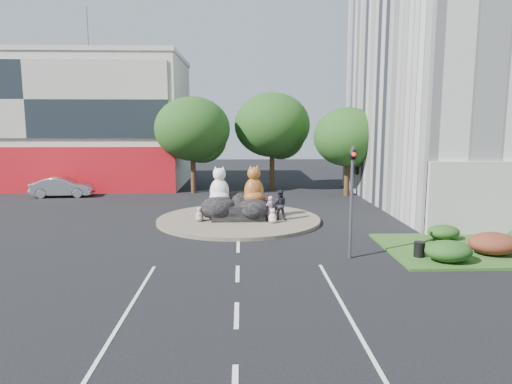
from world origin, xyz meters
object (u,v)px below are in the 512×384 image
kitten_calico (199,214)px  parked_car (62,187)px  pedestrian_dark (280,205)px  kitten_white (273,215)px  pedestrian_pink (270,209)px  cat_white (219,185)px  cat_tabby (254,184)px  litter_bin (419,249)px

kitten_calico → parked_car: (-12.21, 10.84, 0.15)m
pedestrian_dark → parked_car: 20.03m
kitten_white → pedestrian_pink: bearing=94.7°
cat_white → cat_tabby: 2.11m
pedestrian_pink → litter_bin: pedestrian_pink is taller
parked_car → pedestrian_dark: bearing=-125.9°
cat_tabby → litter_bin: size_ratio=3.52×
kitten_white → litter_bin: (6.04, -6.84, -0.19)m
kitten_white → pedestrian_dark: (0.49, 0.91, 0.46)m
cat_tabby → litter_bin: 11.10m
cat_tabby → pedestrian_pink: cat_tabby is taller
cat_tabby → kitten_calico: 3.77m
parked_car → cat_tabby: bearing=-126.9°
pedestrian_pink → pedestrian_dark: pedestrian_dark is taller
cat_white → kitten_calico: (-1.16, -0.98, -1.60)m
pedestrian_dark → kitten_calico: bearing=12.0°
pedestrian_pink → pedestrian_dark: size_ratio=0.82×
kitten_calico → litter_bin: (10.37, -7.45, -0.20)m
pedestrian_dark → litter_bin: size_ratio=2.70×
litter_bin → pedestrian_pink: bearing=129.9°
kitten_calico → pedestrian_dark: size_ratio=0.50×
kitten_calico → kitten_white: (4.33, -0.62, -0.00)m
cat_tabby → pedestrian_dark: 2.03m
kitten_calico → pedestrian_dark: pedestrian_dark is taller
cat_tabby → pedestrian_dark: bearing=-48.9°
litter_bin → cat_white: bearing=137.5°
pedestrian_pink → cat_white: bearing=-60.1°
kitten_calico → parked_car: size_ratio=0.19×
pedestrian_pink → parked_car: 19.70m
cat_white → kitten_calico: cat_white is taller
cat_tabby → pedestrian_pink: bearing=-73.8°
cat_white → litter_bin: bearing=-34.6°
pedestrian_pink → parked_car: bearing=-74.6°
pedestrian_pink → litter_bin: bearing=88.9°
kitten_calico → kitten_white: kitten_calico is taller
kitten_calico → cat_white: bearing=46.8°
kitten_calico → parked_car: 16.32m
cat_white → pedestrian_pink: cat_white is taller
kitten_calico → parked_car: parked_car is taller
cat_tabby → parked_car: size_ratio=0.49×
cat_white → cat_tabby: bearing=5.2°
pedestrian_dark → parked_car: pedestrian_dark is taller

